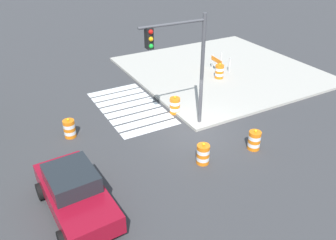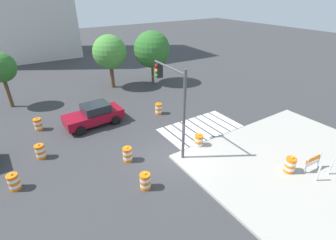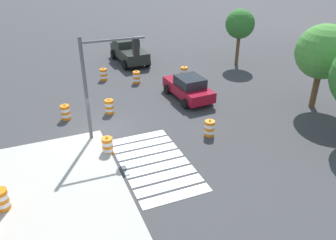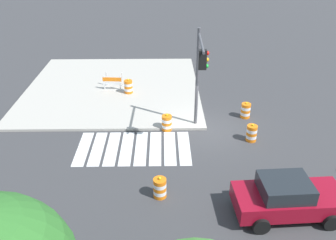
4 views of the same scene
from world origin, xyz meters
name	(u,v)px [view 2 (image 2 of 4)]	position (x,y,z in m)	size (l,w,h in m)	color
ground_plane	(169,157)	(0.00, 0.00, 0.00)	(120.00, 120.00, 0.00)	#38383A
sidewalk_corner	(318,175)	(6.00, -6.00, 0.07)	(12.00, 12.00, 0.15)	#ADA89E
crosswalk_stripes	(200,128)	(4.00, 1.80, 0.01)	(5.85, 3.20, 0.02)	silver
sports_car	(94,115)	(-2.40, 6.67, 0.81)	(4.39, 2.32, 1.63)	maroon
traffic_barrel_near_corner	(159,109)	(2.63, 5.57, 0.45)	(0.56, 0.56, 1.02)	orange
traffic_barrel_crosswalk_end	(199,141)	(2.26, -0.09, 0.45)	(0.56, 0.56, 1.02)	orange
traffic_barrel_median_near	(38,124)	(-6.16, 8.11, 0.45)	(0.56, 0.56, 1.02)	orange
traffic_barrel_median_far	(128,154)	(-2.25, 1.12, 0.45)	(0.56, 0.56, 1.02)	orange
traffic_barrel_far_curb	(40,151)	(-6.59, 4.30, 0.45)	(0.56, 0.56, 1.02)	orange
traffic_barrel_lane_center	(14,182)	(-8.18, 2.11, 0.45)	(0.56, 0.56, 1.02)	orange
traffic_barrel_opposite_curb	(145,181)	(-2.49, -1.54, 0.45)	(0.56, 0.56, 1.02)	orange
traffic_barrel_on_sidewalk	(290,165)	(4.80, -4.93, 0.60)	(0.56, 0.56, 1.02)	orange
construction_barricade	(315,163)	(5.96, -5.67, 0.72)	(1.30, 0.87, 1.00)	silver
traffic_light_pole	(173,94)	(0.62, 0.54, 3.91)	(0.47, 3.29, 5.50)	#4C4C51
street_tree_streetside_near	(110,52)	(1.89, 13.63, 3.66)	(3.35, 3.35, 5.36)	brown
street_tree_streetside_mid	(0,68)	(-7.48, 13.84, 3.51)	(2.45, 2.45, 4.77)	brown
street_tree_streetside_far	(152,49)	(6.08, 12.49, 3.65)	(3.77, 3.77, 5.54)	brown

